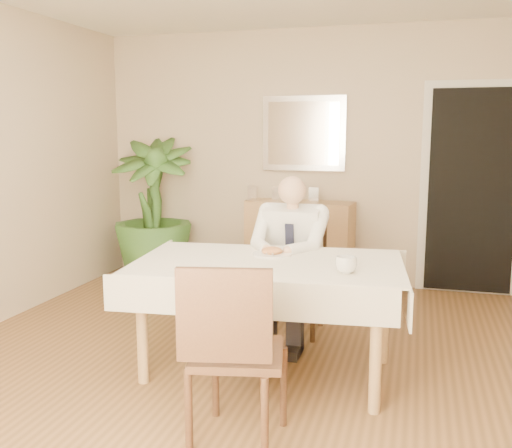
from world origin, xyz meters
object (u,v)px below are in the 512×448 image
(sideboard, at_px, (299,243))
(potted_palm, at_px, (153,209))
(chair_far, at_px, (296,265))
(dining_table, at_px, (268,274))
(chair_near, at_px, (232,345))
(coffee_mug, at_px, (346,265))
(seated_man, at_px, (289,252))

(sideboard, xyz_separation_m, potted_palm, (-1.54, -0.22, 0.32))
(potted_palm, bearing_deg, chair_far, -31.74)
(potted_palm, bearing_deg, dining_table, -48.03)
(dining_table, relative_size, chair_near, 1.90)
(chair_near, height_order, coffee_mug, chair_near)
(coffee_mug, relative_size, sideboard, 0.12)
(chair_near, xyz_separation_m, potted_palm, (-1.85, 2.92, 0.21))
(seated_man, height_order, coffee_mug, seated_man)
(dining_table, xyz_separation_m, chair_near, (0.06, -0.93, -0.13))
(dining_table, bearing_deg, sideboard, 90.55)
(chair_far, height_order, potted_palm, potted_palm)
(chair_far, bearing_deg, seated_man, -87.19)
(chair_near, relative_size, potted_palm, 0.64)
(coffee_mug, bearing_deg, chair_near, -121.01)
(chair_near, distance_m, seated_man, 1.53)
(coffee_mug, bearing_deg, seated_man, 124.08)
(coffee_mug, relative_size, potted_palm, 0.08)
(dining_table, bearing_deg, chair_near, -92.01)
(seated_man, bearing_deg, dining_table, -90.00)
(coffee_mug, xyz_separation_m, potted_palm, (-2.31, 2.16, -0.05))
(chair_far, xyz_separation_m, chair_near, (0.06, -1.81, 0.02))
(chair_far, relative_size, sideboard, 0.85)
(chair_near, height_order, seated_man, seated_man)
(chair_far, height_order, chair_near, chair_near)
(dining_table, height_order, sideboard, sideboard)
(chair_far, height_order, seated_man, seated_man)
(seated_man, distance_m, sideboard, 1.65)
(potted_palm, bearing_deg, chair_near, -57.60)
(dining_table, distance_m, potted_palm, 2.68)
(sideboard, bearing_deg, chair_far, -73.49)
(chair_far, bearing_deg, coffee_mug, -61.06)
(chair_near, xyz_separation_m, coffee_mug, (0.46, 0.76, 0.26))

